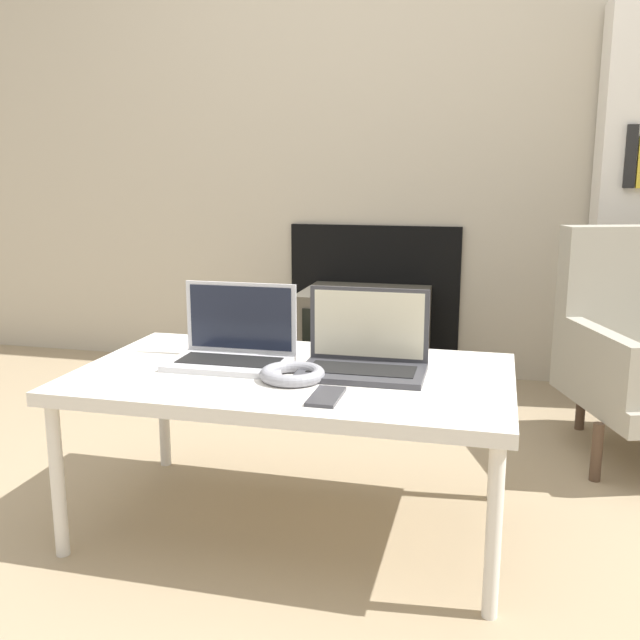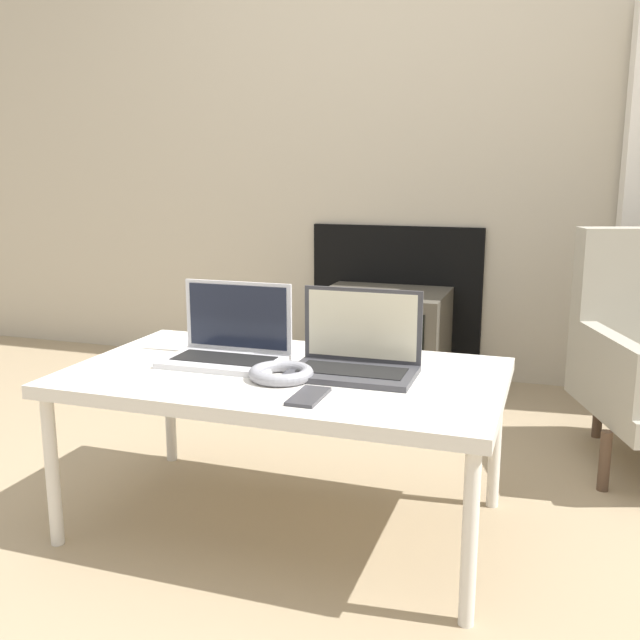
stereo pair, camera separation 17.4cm
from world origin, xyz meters
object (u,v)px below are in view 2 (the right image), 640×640
object	(u,v)px
headphones	(281,373)
tv	(383,339)
phone	(308,396)
laptop_left	(229,344)
laptop_right	(356,354)

from	to	relation	value
headphones	tv	size ratio (longest dim) A/B	0.30
headphones	phone	size ratio (longest dim) A/B	1.15
laptop_left	tv	distance (m)	1.38
laptop_left	headphones	distance (m)	0.25
headphones	laptop_left	bearing A→B (deg)	148.93
headphones	laptop_right	bearing A→B (deg)	36.92
laptop_right	phone	distance (m)	0.26
laptop_right	tv	distance (m)	1.39
laptop_left	laptop_right	distance (m)	0.38
laptop_right	headphones	xyz separation A→B (m)	(-0.17, -0.13, -0.03)
laptop_right	headphones	distance (m)	0.21
phone	tv	world-z (taller)	phone
laptop_left	phone	size ratio (longest dim) A/B	2.26
laptop_right	phone	world-z (taller)	laptop_right
laptop_right	headphones	size ratio (longest dim) A/B	1.97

